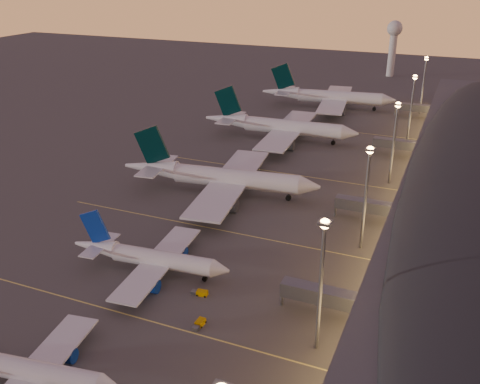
# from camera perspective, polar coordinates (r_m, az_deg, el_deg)

# --- Properties ---
(ground) EXTENTS (700.00, 700.00, 0.00)m
(ground) POSITION_cam_1_polar(r_m,az_deg,el_deg) (113.11, -10.08, -11.49)
(ground) COLOR #44413F
(airliner_narrow_south) EXTENTS (35.14, 31.67, 12.55)m
(airliner_narrow_south) POSITION_cam_1_polar(r_m,az_deg,el_deg) (97.68, -22.18, -17.14)
(airliner_narrow_south) COLOR silver
(airliner_narrow_south) RESTS_ON ground
(airliner_narrow_north) EXTENTS (37.80, 33.90, 13.49)m
(airliner_narrow_north) POSITION_cam_1_polar(r_m,az_deg,el_deg) (121.23, -9.62, -6.93)
(airliner_narrow_north) COLOR silver
(airliner_narrow_north) RESTS_ON ground
(airliner_wide_near) EXTENTS (60.78, 55.83, 19.45)m
(airliner_wide_near) POSITION_cam_1_polar(r_m,az_deg,el_deg) (159.10, -2.22, 1.58)
(airliner_wide_near) COLOR silver
(airliner_wide_near) RESTS_ON ground
(airliner_wide_mid) EXTENTS (61.45, 56.03, 19.66)m
(airliner_wide_mid) POSITION_cam_1_polar(r_m,az_deg,el_deg) (209.84, 4.24, 6.98)
(airliner_wide_mid) COLOR silver
(airliner_wide_mid) RESTS_ON ground
(airliner_wide_far) EXTENTS (63.03, 57.91, 20.17)m
(airliner_wide_far) POSITION_cam_1_polar(r_m,az_deg,el_deg) (260.28, 9.36, 9.99)
(airliner_wide_far) COLOR silver
(airliner_wide_far) RESTS_ON ground
(light_masts) EXTENTS (2.20, 217.20, 25.90)m
(light_masts) POSITION_cam_1_polar(r_m,az_deg,el_deg) (149.91, 15.17, 4.49)
(light_masts) COLOR slate
(light_masts) RESTS_ON ground
(radar_tower) EXTENTS (9.00, 9.00, 32.50)m
(radar_tower) POSITION_cam_1_polar(r_m,az_deg,el_deg) (341.88, 16.07, 15.41)
(radar_tower) COLOR silver
(radar_tower) RESTS_ON ground
(lane_markings) EXTENTS (90.00, 180.36, 0.00)m
(lane_markings) POSITION_cam_1_polar(r_m,az_deg,el_deg) (143.22, -1.52, -3.18)
(lane_markings) COLOR #D8C659
(lane_markings) RESTS_ON ground
(baggage_tug_c) EXTENTS (3.61, 1.81, 1.04)m
(baggage_tug_c) POSITION_cam_1_polar(r_m,az_deg,el_deg) (113.64, -4.28, -10.67)
(baggage_tug_c) COLOR #C08700
(baggage_tug_c) RESTS_ON ground
(baggage_tug_d) EXTENTS (1.63, 3.49, 1.03)m
(baggage_tug_d) POSITION_cam_1_polar(r_m,az_deg,el_deg) (105.16, -4.37, -13.85)
(baggage_tug_d) COLOR #C08700
(baggage_tug_d) RESTS_ON ground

